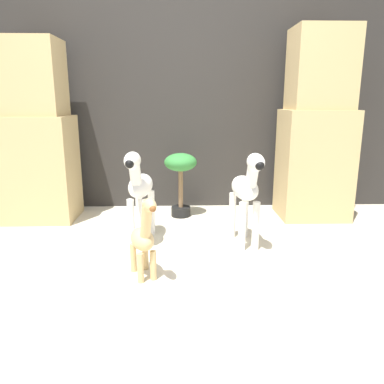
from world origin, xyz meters
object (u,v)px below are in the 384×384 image
Objects in this scene: zebra_right at (246,191)px; zebra_left at (139,188)px; giraffe_figurine at (144,237)px; potted_palm_front at (181,171)px.

zebra_left is at bearing 173.10° from zebra_right.
giraffe_figurine is (0.08, -0.60, -0.16)m from zebra_left.
potted_palm_front is at bearing 80.03° from giraffe_figurine.
potted_palm_front is (0.22, 1.25, 0.17)m from giraffe_figurine.
zebra_right is at bearing 35.83° from giraffe_figurine.
giraffe_figurine is 1.28m from potted_palm_front.
zebra_left is 0.62m from giraffe_figurine.
potted_palm_front is (0.30, 0.65, 0.01)m from zebra_left.
zebra_left reaches higher than potted_palm_front.
zebra_right is 0.79m from zebra_left.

